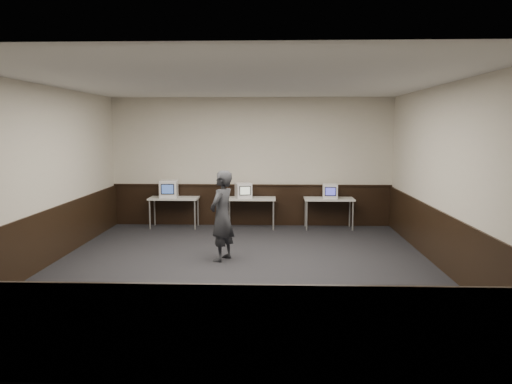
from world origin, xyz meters
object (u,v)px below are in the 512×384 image
desk_center (251,201)px  emac_left (169,189)px  emac_center (243,190)px  desk_right (329,201)px  emac_right (330,191)px  person (222,216)px  desk_left (174,200)px

desk_center → emac_left: 2.04m
emac_left → emac_center: emac_left is taller
desk_right → emac_left: size_ratio=2.49×
desk_center → desk_right: same height
desk_center → desk_right: bearing=0.0°
emac_right → emac_center: bearing=-177.4°
desk_center → desk_right: (1.90, 0.00, 0.00)m
emac_right → person: bearing=-124.7°
emac_right → person: (-2.32, -2.98, -0.09)m
desk_center → person: size_ratio=0.72×
emac_center → emac_right: (2.10, -0.02, -0.01)m
desk_center → desk_right: size_ratio=1.00×
desk_left → desk_right: (3.80, 0.00, 0.00)m
emac_left → emac_right: size_ratio=1.21×
desk_center → emac_left: (-2.02, -0.02, 0.28)m
desk_left → desk_center: size_ratio=1.00×
emac_left → person: person is taller
desk_center → person: 3.07m
emac_left → emac_right: emac_left is taller
emac_left → emac_right: (3.94, -0.03, -0.04)m
desk_left → desk_center: bearing=0.0°
emac_left → person: 3.43m
emac_left → person: size_ratio=0.29×
desk_right → person: size_ratio=0.72×
person → desk_right: bearing=167.3°
desk_right → emac_center: emac_center is taller
desk_left → person: 3.39m
desk_center → emac_center: 0.32m
emac_center → desk_left: bearing=163.4°
person → desk_center: bearing=-163.0°
emac_right → emac_left: bearing=-177.4°
desk_left → emac_center: emac_center is taller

